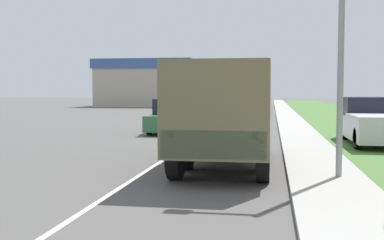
{
  "coord_description": "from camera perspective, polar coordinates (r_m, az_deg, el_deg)",
  "views": [
    {
      "loc": [
        3.2,
        -0.8,
        2.1
      ],
      "look_at": [
        0.8,
        13.7,
        1.19
      ],
      "focal_mm": 45.0,
      "sensor_mm": 36.0,
      "label": 1
    }
  ],
  "objects": [
    {
      "name": "pickup_truck",
      "position": [
        20.14,
        20.71,
        -0.21
      ],
      "size": [
        2.1,
        5.38,
        1.8
      ],
      "color": "silver",
      "rests_on": "grass_strip_right"
    },
    {
      "name": "sidewalk_right",
      "position": [
        40.87,
        11.2,
        0.61
      ],
      "size": [
        1.8,
        120.0,
        0.12
      ],
      "color": "#ADAAA3",
      "rests_on": "ground"
    },
    {
      "name": "ground_plane",
      "position": [
        40.98,
        4.9,
        0.59
      ],
      "size": [
        180.0,
        180.0,
        0.0
      ],
      "primitive_type": "plane",
      "color": "#565451"
    },
    {
      "name": "car_fourth_ahead",
      "position": [
        61.35,
        8.0,
        2.26
      ],
      "size": [
        1.85,
        4.49,
        1.74
      ],
      "color": "maroon",
      "rests_on": "ground"
    },
    {
      "name": "lamp_post",
      "position": [
        11.59,
        16.15,
        11.92
      ],
      "size": [
        1.69,
        0.24,
        6.1
      ],
      "color": "gray",
      "rests_on": "sidewalk_right"
    },
    {
      "name": "military_truck",
      "position": [
        13.16,
        4.19,
        1.31
      ],
      "size": [
        2.33,
        6.72,
        2.75
      ],
      "color": "#545B3D",
      "rests_on": "ground"
    },
    {
      "name": "car_nearest_ahead",
      "position": [
        24.14,
        -2.38,
        0.32
      ],
      "size": [
        1.73,
        4.89,
        1.67
      ],
      "color": "#336B3D",
      "rests_on": "ground"
    },
    {
      "name": "building_distant",
      "position": [
        64.1,
        -5.08,
        4.38
      ],
      "size": [
        12.74,
        9.69,
        6.04
      ],
      "color": "#B2A893",
      "rests_on": "ground"
    },
    {
      "name": "car_second_ahead",
      "position": [
        39.86,
        2.21,
        1.45
      ],
      "size": [
        1.74,
        4.44,
        1.43
      ],
      "color": "#B7BABF",
      "rests_on": "ground"
    },
    {
      "name": "grass_strip_right",
      "position": [
        41.25,
        17.32,
        0.47
      ],
      "size": [
        7.0,
        120.0,
        0.02
      ],
      "color": "#4C7538",
      "rests_on": "ground"
    },
    {
      "name": "lane_centre_stripe",
      "position": [
        40.98,
        4.9,
        0.59
      ],
      "size": [
        0.12,
        120.0,
        0.0
      ],
      "color": "silver",
      "rests_on": "ground"
    },
    {
      "name": "car_third_ahead",
      "position": [
        50.04,
        7.34,
        1.92
      ],
      "size": [
        1.84,
        4.53,
        1.58
      ],
      "color": "tan",
      "rests_on": "ground"
    }
  ]
}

